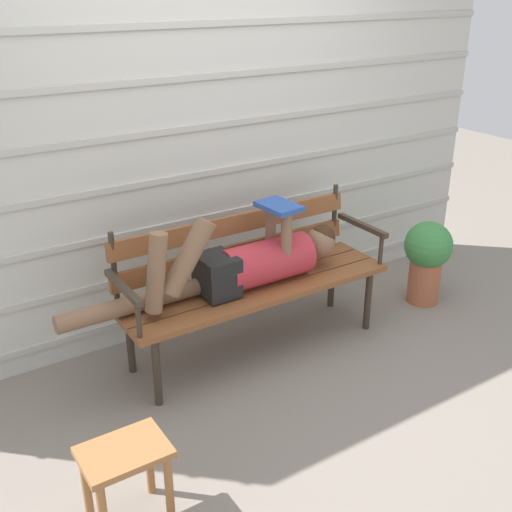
{
  "coord_description": "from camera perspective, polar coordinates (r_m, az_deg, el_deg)",
  "views": [
    {
      "loc": [
        -1.77,
        -2.7,
        2.08
      ],
      "look_at": [
        0.0,
        0.06,
        0.62
      ],
      "focal_mm": 43.7,
      "sensor_mm": 36.0,
      "label": 1
    }
  ],
  "objects": [
    {
      "name": "ground_plane",
      "position": [
        3.85,
        0.47,
        -8.81
      ],
      "size": [
        12.0,
        12.0,
        0.0
      ],
      "primitive_type": "plane",
      "color": "gray"
    },
    {
      "name": "house_siding",
      "position": [
        3.82,
        -4.42,
        11.9
      ],
      "size": [
        4.43,
        0.08,
        2.57
      ],
      "color": "beige",
      "rests_on": "ground"
    },
    {
      "name": "park_bench",
      "position": [
        3.7,
        -0.58,
        -1.6
      ],
      "size": [
        1.67,
        0.49,
        0.86
      ],
      "color": "brown",
      "rests_on": "ground"
    },
    {
      "name": "potted_plant",
      "position": [
        4.43,
        15.39,
        0.0
      ],
      "size": [
        0.33,
        0.33,
        0.59
      ],
      "color": "#AD5B3D",
      "rests_on": "ground"
    },
    {
      "name": "footstool",
      "position": [
        2.7,
        -11.86,
        -18.38
      ],
      "size": [
        0.35,
        0.25,
        0.38
      ],
      "color": "#9E6638",
      "rests_on": "ground"
    },
    {
      "name": "reclining_person",
      "position": [
        3.57,
        -0.95,
        -0.63
      ],
      "size": [
        1.72,
        0.27,
        0.52
      ],
      "color": "#B72D38"
    }
  ]
}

